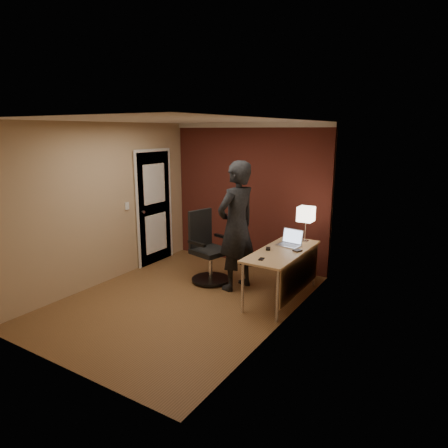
{
  "coord_description": "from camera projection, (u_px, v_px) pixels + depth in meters",
  "views": [
    {
      "loc": [
        3.31,
        -4.24,
        2.38
      ],
      "look_at": [
        0.35,
        0.55,
        1.05
      ],
      "focal_mm": 32.0,
      "sensor_mm": 36.0,
      "label": 1
    }
  ],
  "objects": [
    {
      "name": "desk_lamp",
      "position": [
        306.0,
        215.0,
        5.96
      ],
      "size": [
        0.22,
        0.22,
        0.54
      ],
      "color": "silver",
      "rests_on": "desk"
    },
    {
      "name": "desk",
      "position": [
        287.0,
        260.0,
        5.61
      ],
      "size": [
        0.6,
        1.5,
        0.73
      ],
      "color": "tan",
      "rests_on": "ground"
    },
    {
      "name": "mouse",
      "position": [
        268.0,
        249.0,
        5.62
      ],
      "size": [
        0.09,
        0.12,
        0.03
      ],
      "primitive_type": "cube",
      "rotation": [
        0.0,
        0.0,
        0.41
      ],
      "color": "black",
      "rests_on": "desk"
    },
    {
      "name": "office_chair",
      "position": [
        207.0,
        251.0,
        6.35
      ],
      "size": [
        0.62,
        0.69,
        1.12
      ],
      "color": "black",
      "rests_on": "ground"
    },
    {
      "name": "wallet",
      "position": [
        297.0,
        251.0,
        5.56
      ],
      "size": [
        0.13,
        0.14,
        0.02
      ],
      "primitive_type": "cube",
      "rotation": [
        0.0,
        0.0,
        -0.4
      ],
      "color": "black",
      "rests_on": "desk"
    },
    {
      "name": "laptop",
      "position": [
        290.0,
        241.0,
        5.85
      ],
      "size": [
        0.36,
        0.3,
        0.23
      ],
      "color": "silver",
      "rests_on": "desk"
    },
    {
      "name": "phone",
      "position": [
        261.0,
        259.0,
        5.21
      ],
      "size": [
        0.08,
        0.12,
        0.01
      ],
      "primitive_type": "cube",
      "rotation": [
        0.0,
        0.0,
        0.2
      ],
      "color": "black",
      "rests_on": "desk"
    },
    {
      "name": "room",
      "position": [
        223.0,
        190.0,
        6.85
      ],
      "size": [
        4.0,
        4.0,
        4.0
      ],
      "color": "brown",
      "rests_on": "ground"
    },
    {
      "name": "person",
      "position": [
        236.0,
        226.0,
        5.95
      ],
      "size": [
        0.62,
        0.8,
        1.96
      ],
      "primitive_type": "imported",
      "rotation": [
        0.0,
        0.0,
        -1.81
      ],
      "color": "black",
      "rests_on": "ground"
    }
  ]
}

